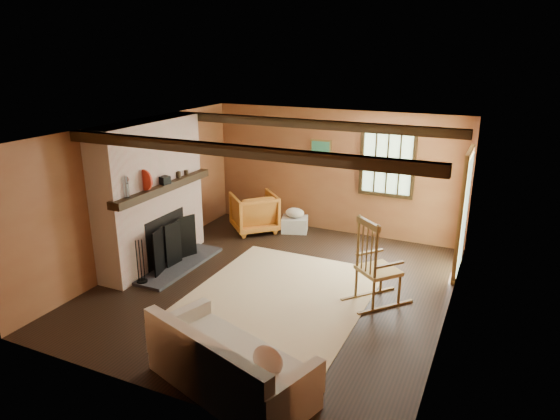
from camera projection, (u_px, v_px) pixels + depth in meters
The scene contains 10 objects.
ground at pixel (274, 287), 7.64m from camera, with size 5.50×5.50×0.00m, color black.
room_envelope at pixel (295, 181), 7.27m from camera, with size 5.02×5.52×2.44m.
fireplace at pixel (152, 200), 8.19m from camera, with size 1.02×2.30×2.40m.
rug at pixel (281, 294), 7.39m from camera, with size 2.50×3.00×0.01m, color tan.
rocking_chair at pixel (376, 268), 7.01m from camera, with size 0.97×1.01×1.28m.
sofa at pixel (227, 368), 5.25m from camera, with size 2.06×1.39×0.77m.
firewood_pile at pixel (244, 214), 10.63m from camera, with size 0.62×0.11×0.22m.
laundry_basket at pixel (295, 224), 9.89m from camera, with size 0.50×0.38×0.30m, color silver.
basket_pillow at pixel (295, 213), 9.82m from camera, with size 0.38×0.30×0.19m, color beige.
armchair at pixel (254, 212), 9.88m from camera, with size 0.82×0.85×0.77m, color #BF6026.
Camera 1 is at (2.98, -6.23, 3.48)m, focal length 32.00 mm.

